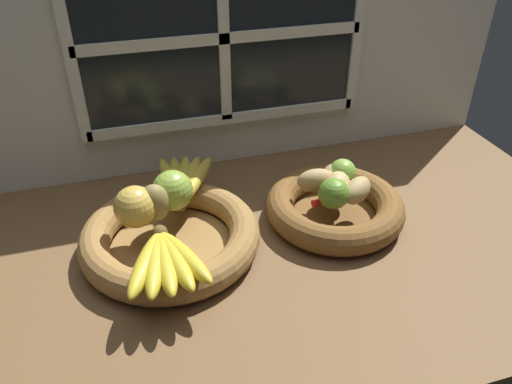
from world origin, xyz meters
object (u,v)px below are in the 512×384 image
(fruit_bowl_right, at_px, (335,207))
(pear_brown, at_px, (155,203))
(banana_bunch_front, at_px, (165,260))
(potato_small, at_px, (357,190))
(potato_back, at_px, (337,174))
(chili_pepper, at_px, (340,197))
(fruit_bowl_left, at_px, (171,237))
(banana_bunch_back, at_px, (183,180))
(lime_far, at_px, (342,172))
(apple_golden_left, at_px, (135,208))
(potato_oblong, at_px, (317,181))
(potato_large, at_px, (337,185))
(lime_near, at_px, (334,194))
(apple_green_back, at_px, (173,190))

(fruit_bowl_right, xyz_separation_m, pear_brown, (-0.36, 0.02, 0.07))
(banana_bunch_front, relative_size, potato_small, 2.19)
(potato_back, xyz_separation_m, chili_pepper, (-0.02, -0.06, -0.01))
(pear_brown, bearing_deg, fruit_bowl_right, -3.54)
(fruit_bowl_left, relative_size, banana_bunch_back, 1.72)
(banana_bunch_front, bearing_deg, chili_pepper, 15.12)
(fruit_bowl_right, bearing_deg, lime_far, 52.13)
(apple_golden_left, bearing_deg, banana_bunch_front, -75.86)
(banana_bunch_front, bearing_deg, apple_golden_left, 104.14)
(potato_back, bearing_deg, fruit_bowl_left, -173.53)
(pear_brown, distance_m, potato_small, 0.40)
(fruit_bowl_right, distance_m, potato_oblong, 0.07)
(banana_bunch_front, bearing_deg, fruit_bowl_right, 18.12)
(potato_oblong, bearing_deg, fruit_bowl_right, -37.87)
(fruit_bowl_left, height_order, potato_large, potato_large)
(potato_small, relative_size, chili_pepper, 0.66)
(fruit_bowl_left, distance_m, potato_back, 0.37)
(lime_near, bearing_deg, potato_small, 6.67)
(apple_green_back, distance_m, chili_pepper, 0.33)
(pear_brown, relative_size, potato_large, 1.08)
(fruit_bowl_right, xyz_separation_m, potato_large, (0.00, 0.00, 0.06))
(apple_green_back, distance_m, banana_bunch_back, 0.08)
(apple_green_back, relative_size, potato_back, 1.30)
(lime_far, distance_m, chili_pepper, 0.07)
(pear_brown, bearing_deg, potato_large, -3.54)
(fruit_bowl_left, height_order, apple_golden_left, apple_golden_left)
(apple_green_back, bearing_deg, potato_oblong, -4.98)
(banana_bunch_front, relative_size, potato_oblong, 2.17)
(fruit_bowl_right, xyz_separation_m, potato_back, (0.02, 0.04, 0.05))
(potato_oblong, height_order, lime_far, lime_far)
(potato_back, height_order, lime_far, lime_far)
(lime_near, bearing_deg, apple_green_back, 163.76)
(pear_brown, bearing_deg, chili_pepper, -6.85)
(potato_back, bearing_deg, banana_bunch_front, -157.31)
(apple_green_back, distance_m, lime_near, 0.31)
(banana_bunch_back, distance_m, chili_pepper, 0.33)
(banana_bunch_front, bearing_deg, potato_oblong, 23.70)
(lime_near, bearing_deg, pear_brown, 170.20)
(banana_bunch_back, distance_m, potato_back, 0.32)
(potato_small, height_order, lime_far, lime_far)
(banana_bunch_front, xyz_separation_m, banana_bunch_back, (0.07, 0.24, -0.00))
(banana_bunch_back, bearing_deg, potato_large, -22.82)
(fruit_bowl_left, distance_m, lime_far, 0.38)
(potato_back, distance_m, potato_small, 0.07)
(potato_large, bearing_deg, fruit_bowl_left, -180.00)
(apple_green_back, relative_size, lime_far, 1.40)
(potato_large, height_order, chili_pepper, potato_large)
(fruit_bowl_right, height_order, potato_large, potato_large)
(apple_green_back, height_order, banana_bunch_front, apple_green_back)
(fruit_bowl_left, relative_size, potato_back, 5.60)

